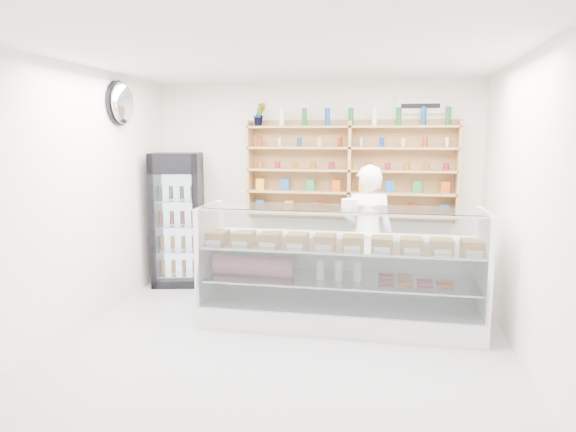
# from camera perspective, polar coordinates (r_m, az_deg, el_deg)

# --- Properties ---
(room) EXTENTS (5.00, 5.00, 5.00)m
(room) POSITION_cam_1_polar(r_m,az_deg,el_deg) (4.78, -1.23, 1.07)
(room) COLOR #B7B6BC
(room) RESTS_ON ground
(display_counter) EXTENTS (3.00, 0.89, 1.30)m
(display_counter) POSITION_cam_1_polar(r_m,az_deg,el_deg) (5.70, 5.70, -8.46)
(display_counter) COLOR white
(display_counter) RESTS_ON floor
(shop_worker) EXTENTS (0.64, 0.44, 1.72)m
(shop_worker) POSITION_cam_1_polar(r_m,az_deg,el_deg) (6.32, 8.81, -2.12)
(shop_worker) COLOR white
(shop_worker) RESTS_ON floor
(drinks_cooler) EXTENTS (0.79, 0.77, 1.83)m
(drinks_cooler) POSITION_cam_1_polar(r_m,az_deg,el_deg) (7.30, -12.16, -0.30)
(drinks_cooler) COLOR black
(drinks_cooler) RESTS_ON floor
(wall_shelving) EXTENTS (2.84, 0.28, 1.33)m
(wall_shelving) POSITION_cam_1_polar(r_m,az_deg,el_deg) (7.00, 6.89, 5.01)
(wall_shelving) COLOR #A6754E
(wall_shelving) RESTS_ON back_wall
(potted_plant) EXTENTS (0.22, 0.20, 0.32)m
(potted_plant) POSITION_cam_1_polar(r_m,az_deg,el_deg) (7.20, -3.17, 11.21)
(potted_plant) COLOR #1E6626
(potted_plant) RESTS_ON wall_shelving
(security_mirror) EXTENTS (0.15, 0.50, 0.50)m
(security_mirror) POSITION_cam_1_polar(r_m,az_deg,el_deg) (6.65, -17.91, 11.85)
(security_mirror) COLOR silver
(security_mirror) RESTS_ON left_wall
(wall_sign) EXTENTS (0.62, 0.03, 0.20)m
(wall_sign) POSITION_cam_1_polar(r_m,az_deg,el_deg) (7.12, 14.49, 11.75)
(wall_sign) COLOR white
(wall_sign) RESTS_ON back_wall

